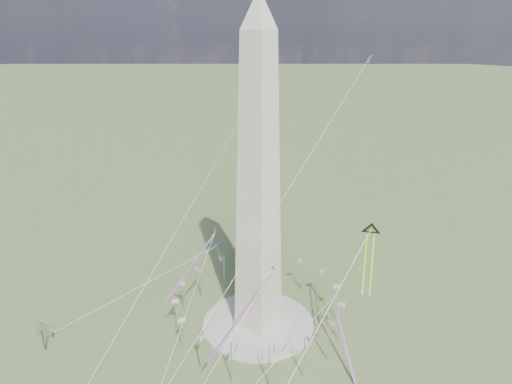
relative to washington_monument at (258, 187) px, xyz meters
The scene contains 13 objects.
ground 47.95m from the washington_monument, ahead, with size 2000.00×2000.00×0.00m, color #486432.
plaza 47.55m from the washington_monument, ahead, with size 36.00×36.00×0.80m, color #B2ABA2.
washington_monument is the anchor object (origin of this frame).
flagpole_ring 40.68m from the washington_monument, 169.63° to the right, with size 54.40×54.40×13.00m.
tree_far 76.86m from the washington_monument, 130.46° to the right, with size 6.13×6.13×10.73m.
person_west 79.94m from the washington_monument, 135.70° to the right, with size 0.85×0.66×1.75m, color gray.
kite_delta_black 34.03m from the washington_monument, 15.48° to the left, with size 10.60×16.77×13.86m.
kite_diamond_purple 37.78m from the washington_monument, 163.79° to the left, with size 2.26×3.14×9.21m.
kite_streamer_left 32.41m from the washington_monument, 55.12° to the right, with size 3.06×24.52×16.82m.
kite_streamer_mid 28.29m from the washington_monument, 140.05° to the right, with size 2.10×22.36×15.35m.
kite_streamer_right 47.84m from the washington_monument, ahead, with size 19.19×17.59×16.91m.
kite_small_red 57.73m from the washington_monument, 133.22° to the left, with size 1.51×1.31×3.90m.
kite_small_white 60.87m from the washington_monument, 82.10° to the left, with size 1.27×2.04×4.61m.
Camera 1 is at (76.88, -96.67, 93.45)m, focal length 32.00 mm.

